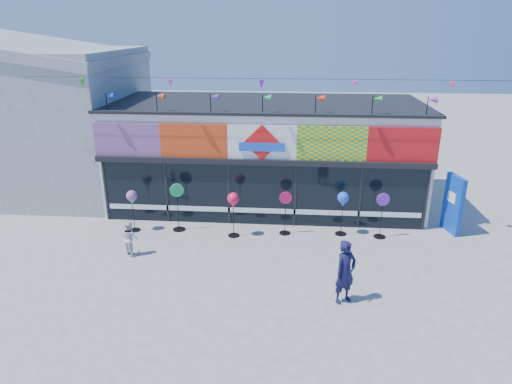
# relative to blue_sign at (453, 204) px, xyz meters

# --- Properties ---
(ground) EXTENTS (80.00, 80.00, 0.00)m
(ground) POSITION_rel_blue_sign_xyz_m (-6.72, -3.33, -1.04)
(ground) COLOR gray
(ground) RESTS_ON ground
(kite_shop) EXTENTS (16.00, 5.70, 5.31)m
(kite_shop) POSITION_rel_blue_sign_xyz_m (-6.72, 2.61, 1.01)
(kite_shop) COLOR silver
(kite_shop) RESTS_ON ground
(neighbour_building) EXTENTS (8.18, 7.20, 6.87)m
(neighbour_building) POSITION_rel_blue_sign_xyz_m (-16.72, 3.67, 2.17)
(neighbour_building) COLOR #A3A5A9
(neighbour_building) RESTS_ON ground
(blue_sign) EXTENTS (0.38, 1.04, 2.07)m
(blue_sign) POSITION_rel_blue_sign_xyz_m (0.00, 0.00, 0.00)
(blue_sign) COLOR #0B3BB0
(blue_sign) RESTS_ON ground
(spinner_0) EXTENTS (0.38, 0.38, 1.52)m
(spinner_0) POSITION_rel_blue_sign_xyz_m (-11.20, -0.85, 0.18)
(spinner_0) COLOR black
(spinner_0) RESTS_ON ground
(spinner_1) EXTENTS (0.48, 0.45, 1.75)m
(spinner_1) POSITION_rel_blue_sign_xyz_m (-9.64, -0.66, -0.11)
(spinner_1) COLOR black
(spinner_1) RESTS_ON ground
(spinner_2) EXTENTS (0.40, 0.40, 1.60)m
(spinner_2) POSITION_rel_blue_sign_xyz_m (-7.62, -1.00, 0.24)
(spinner_2) COLOR black
(spinner_2) RESTS_ON ground
(spinner_3) EXTENTS (0.44, 0.40, 1.56)m
(spinner_3) POSITION_rel_blue_sign_xyz_m (-5.84, -0.66, -0.21)
(spinner_3) COLOR black
(spinner_3) RESTS_ON ground
(spinner_4) EXTENTS (0.40, 0.40, 1.58)m
(spinner_4) POSITION_rel_blue_sign_xyz_m (-3.88, -0.56, 0.22)
(spinner_4) COLOR black
(spinner_4) RESTS_ON ground
(spinner_5) EXTENTS (0.46, 0.41, 1.62)m
(spinner_5) POSITION_rel_blue_sign_xyz_m (-2.56, -0.69, -0.18)
(spinner_5) COLOR black
(spinner_5) RESTS_ON ground
(adult_man) EXTENTS (0.76, 0.72, 1.75)m
(adult_man) POSITION_rel_blue_sign_xyz_m (-4.20, -4.76, -0.16)
(adult_man) COLOR #14123A
(adult_man) RESTS_ON ground
(child) EXTENTS (0.63, 0.59, 1.13)m
(child) POSITION_rel_blue_sign_xyz_m (-10.72, -2.61, -0.47)
(child) COLOR silver
(child) RESTS_ON ground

